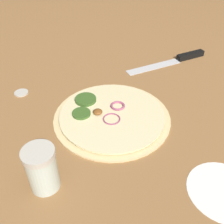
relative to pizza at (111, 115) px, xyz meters
name	(u,v)px	position (x,y,z in m)	size (l,w,h in m)	color
ground_plane	(112,118)	(0.00, 0.00, -0.01)	(3.00, 3.00, 0.00)	olive
pizza	(111,115)	(0.00, 0.00, 0.00)	(0.28, 0.28, 0.02)	beige
knife	(180,58)	(-0.31, -0.20, 0.00)	(0.29, 0.05, 0.02)	silver
spice_jar	(42,169)	(0.18, 0.14, 0.04)	(0.06, 0.06, 0.09)	silver
loose_cap	(21,92)	(0.20, -0.18, 0.00)	(0.04, 0.04, 0.01)	beige
flour_patch	(224,191)	(-0.12, 0.26, -0.01)	(0.13, 0.13, 0.00)	white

